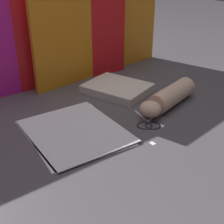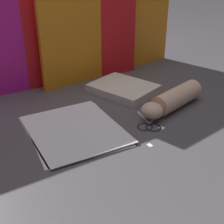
% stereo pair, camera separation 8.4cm
% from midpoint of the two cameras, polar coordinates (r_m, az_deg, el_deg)
% --- Properties ---
extents(ground_plane, '(6.00, 6.00, 0.00)m').
position_cam_midpoint_polar(ground_plane, '(1.13, 0.37, -2.24)').
color(ground_plane, '#4C494F').
extents(backdrop_panel_center, '(0.86, 0.06, 0.44)m').
position_cam_midpoint_polar(backdrop_panel_center, '(1.43, -9.38, 13.34)').
color(backdrop_panel_center, red).
rests_on(backdrop_panel_center, ground_plane).
extents(backdrop_panel_right, '(0.77, 0.14, 0.51)m').
position_cam_midpoint_polar(backdrop_panel_right, '(1.56, 1.59, 16.05)').
color(backdrop_panel_right, orange).
rests_on(backdrop_panel_right, ground_plane).
extents(paper_stack, '(0.33, 0.38, 0.01)m').
position_cam_midpoint_polar(paper_stack, '(1.09, -4.81, -3.24)').
color(paper_stack, white).
rests_on(paper_stack, ground_plane).
extents(book_closed, '(0.29, 0.32, 0.04)m').
position_cam_midpoint_polar(book_closed, '(1.39, 3.82, 4.26)').
color(book_closed, silver).
rests_on(book_closed, ground_plane).
extents(scissors, '(0.16, 0.16, 0.01)m').
position_cam_midpoint_polar(scissors, '(1.14, 8.91, -2.20)').
color(scissors, silver).
rests_on(scissors, ground_plane).
extents(hand_forearm, '(0.33, 0.17, 0.08)m').
position_cam_midpoint_polar(hand_forearm, '(1.26, 12.86, 2.17)').
color(hand_forearm, beige).
rests_on(hand_forearm, ground_plane).
extents(paper_scrap_near, '(0.02, 0.02, 0.00)m').
position_cam_midpoint_polar(paper_scrap_near, '(1.13, 11.19, -2.89)').
color(paper_scrap_near, white).
rests_on(paper_scrap_near, ground_plane).
extents(paper_scrap_mid, '(0.01, 0.02, 0.00)m').
position_cam_midpoint_polar(paper_scrap_mid, '(1.03, 9.29, -6.05)').
color(paper_scrap_mid, white).
rests_on(paper_scrap_mid, ground_plane).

